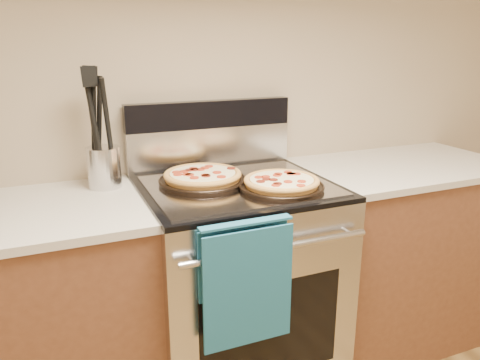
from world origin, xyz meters
name	(u,v)px	position (x,y,z in m)	size (l,w,h in m)	color
wall_back	(206,70)	(0.00, 2.00, 1.35)	(4.00, 4.00, 0.00)	tan
range_body	(237,288)	(0.00, 1.65, 0.45)	(0.76, 0.68, 0.90)	#B7B7BC
oven_window	(271,331)	(0.00, 1.31, 0.45)	(0.56, 0.01, 0.40)	black
cooktop	(236,187)	(0.00, 1.65, 0.91)	(0.76, 0.68, 0.02)	black
backsplash_lower	(210,147)	(0.00, 1.96, 1.01)	(0.76, 0.06, 0.18)	silver
backsplash_upper	(210,114)	(0.00, 1.96, 1.16)	(0.76, 0.06, 0.12)	black
oven_handle	(278,248)	(0.00, 1.27, 0.80)	(0.03, 0.03, 0.70)	silver
dish_towel	(246,281)	(-0.12, 1.27, 0.70)	(0.32, 0.05, 0.42)	#165572
foil_sheet	(239,186)	(0.00, 1.62, 0.92)	(0.70, 0.55, 0.01)	gray
cabinet_left	(13,334)	(-0.88, 1.68, 0.44)	(1.00, 0.62, 0.88)	brown
cabinet_right	(394,253)	(0.88, 1.68, 0.44)	(1.00, 0.62, 0.88)	brown
countertop_right	(403,167)	(0.88, 1.68, 0.90)	(1.02, 0.64, 0.03)	beige
pepperoni_pizza_back	(203,177)	(-0.12, 1.70, 0.95)	(0.35, 0.35, 0.05)	#BD8939
pepperoni_pizza_front	(282,183)	(0.13, 1.51, 0.95)	(0.33, 0.33, 0.04)	#BD8939
utensil_crock	(104,167)	(-0.49, 1.85, 0.99)	(0.13, 0.13, 0.16)	silver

